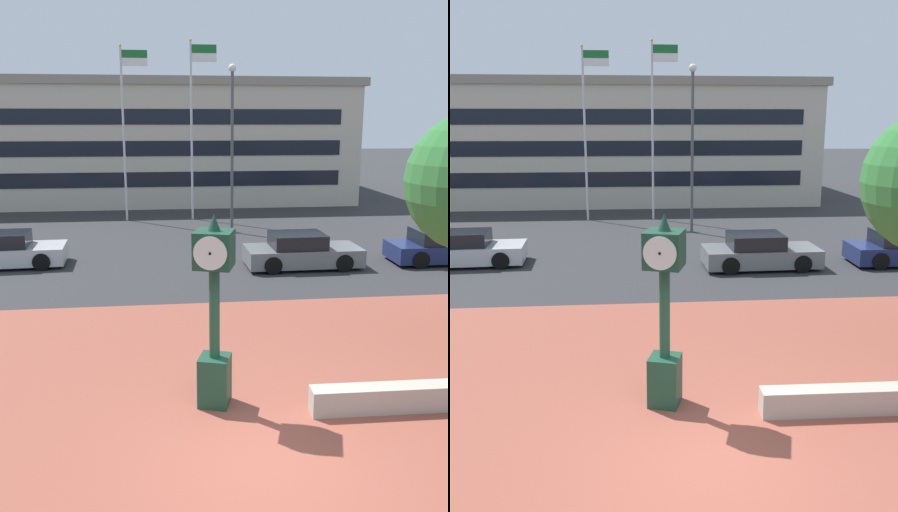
# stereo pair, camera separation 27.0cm
# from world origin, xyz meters

# --- Properties ---
(ground_plane) EXTENTS (200.00, 200.00, 0.00)m
(ground_plane) POSITION_xyz_m (0.00, 0.00, 0.00)
(ground_plane) COLOR #2D2D30
(plaza_brick_paving) EXTENTS (44.00, 12.08, 0.01)m
(plaza_brick_paving) POSITION_xyz_m (0.00, 2.04, 0.00)
(plaza_brick_paving) COLOR brown
(plaza_brick_paving) RESTS_ON ground
(planter_wall) EXTENTS (3.21, 0.46, 0.50)m
(planter_wall) POSITION_xyz_m (2.73, 1.35, 0.25)
(planter_wall) COLOR #ADA393
(planter_wall) RESTS_ON ground
(street_clock) EXTENTS (0.84, 0.88, 3.70)m
(street_clock) POSITION_xyz_m (-0.59, 1.97, 1.84)
(street_clock) COLOR #19422D
(street_clock) RESTS_ON ground
(car_street_near) EXTENTS (4.25, 2.04, 1.28)m
(car_street_near) POSITION_xyz_m (3.62, 11.93, 0.57)
(car_street_near) COLOR slate
(car_street_near) RESTS_ON ground
(car_street_mid) EXTENTS (4.14, 2.08, 1.28)m
(car_street_mid) POSITION_xyz_m (-7.22, 13.30, 0.57)
(car_street_mid) COLOR #B7BABF
(car_street_mid) RESTS_ON ground
(flagpole_primary) EXTENTS (1.43, 0.14, 9.11)m
(flagpole_primary) POSITION_xyz_m (-3.24, 22.83, 5.19)
(flagpole_primary) COLOR silver
(flagpole_primary) RESTS_ON ground
(flagpole_secondary) EXTENTS (1.42, 0.14, 9.42)m
(flagpole_secondary) POSITION_xyz_m (0.36, 22.83, 5.39)
(flagpole_secondary) COLOR silver
(flagpole_secondary) RESTS_ON ground
(civic_building) EXTENTS (28.83, 14.83, 7.87)m
(civic_building) POSITION_xyz_m (-3.09, 33.71, 3.95)
(civic_building) COLOR beige
(civic_building) RESTS_ON ground
(street_lamp_post) EXTENTS (0.36, 0.36, 7.83)m
(street_lamp_post) POSITION_xyz_m (1.91, 18.78, 4.69)
(street_lamp_post) COLOR #4C4C51
(street_lamp_post) RESTS_ON ground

